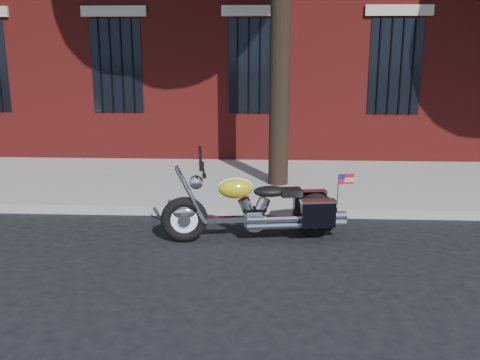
{
  "coord_description": "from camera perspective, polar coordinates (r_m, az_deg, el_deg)",
  "views": [
    {
      "loc": [
        0.27,
        -6.7,
        2.55
      ],
      "look_at": [
        -0.1,
        0.8,
        0.72
      ],
      "focal_mm": 40.0,
      "sensor_mm": 36.0,
      "label": 1
    }
  ],
  "objects": [
    {
      "name": "ground",
      "position": [
        7.17,
        0.47,
        -7.13
      ],
      "size": [
        120.0,
        120.0,
        0.0
      ],
      "primitive_type": "plane",
      "color": "black",
      "rests_on": "ground"
    },
    {
      "name": "curb",
      "position": [
        8.45,
        0.86,
        -3.32
      ],
      "size": [
        40.0,
        0.16,
        0.15
      ],
      "primitive_type": "cube",
      "color": "gray",
      "rests_on": "ground"
    },
    {
      "name": "sidewalk",
      "position": [
        10.26,
        1.23,
        -0.25
      ],
      "size": [
        40.0,
        3.6,
        0.15
      ],
      "primitive_type": "cube",
      "color": "gray",
      "rests_on": "ground"
    },
    {
      "name": "motorcycle",
      "position": [
        7.3,
        2.16,
        -3.15
      ],
      "size": [
        2.58,
        0.95,
        1.29
      ],
      "rotation": [
        0.0,
        0.0,
        0.15
      ],
      "color": "black",
      "rests_on": "ground"
    }
  ]
}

